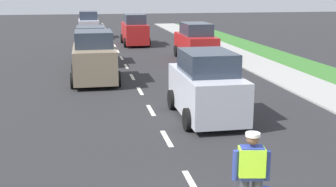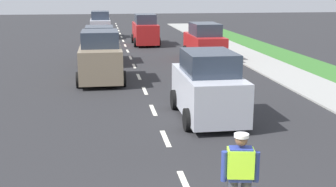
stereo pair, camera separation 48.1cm
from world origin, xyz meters
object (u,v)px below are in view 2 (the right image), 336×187
Objects in this scene: car_oncoming_lead at (101,58)px; car_oncoming_second at (100,46)px; car_outgoing_far at (145,30)px; road_worker at (241,174)px; car_oncoming_third at (101,25)px; car_parked_far at (204,43)px; car_outgoing_ahead at (208,87)px.

car_oncoming_second is (-0.05, 5.27, -0.11)m from car_oncoming_lead.
car_outgoing_far is at bearing 75.88° from car_oncoming_lead.
road_worker is 0.41× the size of car_oncoming_third.
car_outgoing_far is at bearing 88.12° from road_worker.
car_parked_far is at bearing 42.09° from car_oncoming_lead.
car_parked_far is (6.03, 5.45, -0.06)m from car_oncoming_lead.
car_oncoming_third is at bearing 94.45° from road_worker.
car_outgoing_far is 0.98× the size of car_parked_far.
car_oncoming_third is (-2.44, 31.43, 0.11)m from road_worker.
car_oncoming_second is 1.02× the size of car_oncoming_third.
road_worker is 0.42× the size of car_outgoing_ahead.
car_oncoming_third reaches higher than car_parked_far.
car_oncoming_third is (0.05, 13.25, 0.10)m from car_oncoming_second.
road_worker is at bearing -79.30° from car_oncoming_lead.
road_worker is at bearing -101.08° from car_parked_far.
car_oncoming_third reaches higher than car_outgoing_ahead.
car_oncoming_third is at bearing 90.02° from car_oncoming_lead.
car_oncoming_third is (-3.30, 5.43, -0.01)m from car_outgoing_far.
car_outgoing_far is (3.29, 13.09, -0.00)m from car_oncoming_lead.
car_outgoing_far is 8.11m from car_parked_far.
car_oncoming_lead is at bearing -104.12° from car_outgoing_far.
car_oncoming_third is at bearing 89.80° from car_oncoming_second.
car_outgoing_far reaches higher than car_oncoming_second.
car_outgoing_far is (-0.11, 19.50, 0.04)m from car_outgoing_ahead.
car_oncoming_lead is at bearing -89.98° from car_oncoming_third.
car_outgoing_far is at bearing 109.75° from car_parked_far.
car_parked_far reaches higher than car_oncoming_second.
road_worker is at bearing -91.88° from car_outgoing_far.
car_parked_far is at bearing -70.25° from car_outgoing_far.
car_oncoming_lead reaches higher than road_worker.
car_outgoing_ahead is 25.16m from car_oncoming_third.
road_worker is at bearing -82.20° from car_oncoming_second.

